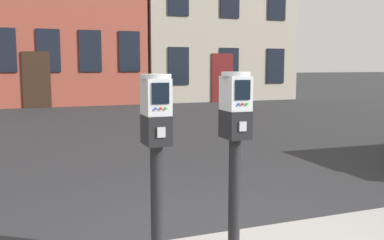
{
  "coord_description": "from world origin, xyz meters",
  "views": [
    {
      "loc": [
        -1.45,
        -3.14,
        1.58
      ],
      "look_at": [
        -0.27,
        -0.12,
        1.18
      ],
      "focal_mm": 41.17,
      "sensor_mm": 36.0,
      "label": 1
    }
  ],
  "objects": [
    {
      "name": "parking_meter_near_kerb",
      "position": [
        -0.58,
        -0.22,
        1.09
      ],
      "size": [
        0.22,
        0.25,
        1.38
      ],
      "rotation": [
        0.0,
        0.0,
        -1.59
      ],
      "color": "black",
      "rests_on": "sidewalk_slab"
    },
    {
      "name": "parking_meter_twin_adjacent",
      "position": [
        0.03,
        -0.22,
        1.1
      ],
      "size": [
        0.22,
        0.25,
        1.4
      ],
      "rotation": [
        0.0,
        0.0,
        -1.59
      ],
      "color": "black",
      "rests_on": "sidewalk_slab"
    }
  ]
}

